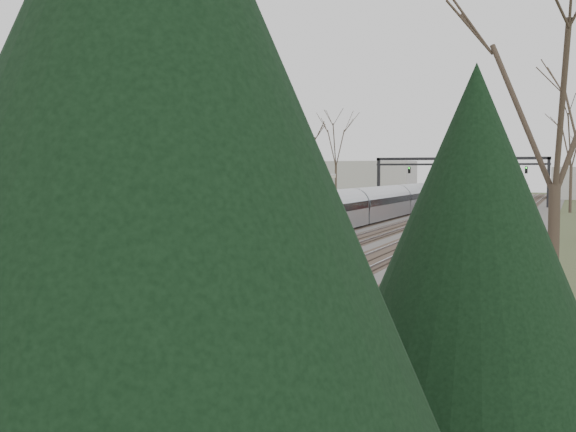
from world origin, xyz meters
The scene contains 11 objects.
track_bed centered at (0.26, 55.00, 0.06)m, with size 24.00×160.00×0.22m.
platform centered at (-9.05, 37.50, 0.50)m, with size 3.50×69.00×1.00m, color #9E9B93.
canopy centered at (-9.05, 32.99, 3.93)m, with size 4.10×50.00×3.11m.
dome_building centered at (-21.71, 38.00, 3.72)m, with size 10.00×8.00×10.30m.
signal_gantry centered at (0.29, 84.99, 4.91)m, with size 21.00×0.59×6.08m.
evergreen_clump centered at (11.92, -1.20, 3.27)m, with size 5.90×7.10×6.50m.
tree_west_far centered at (-17.00, 48.00, 8.02)m, with size 5.50×5.50×11.33m.
tree_east_near centered at (13.00, 15.00, 6.55)m, with size 4.50×4.50×9.27m.
train_near centered at (-2.50, 40.88, 1.48)m, with size 2.62×75.21×3.05m.
train_far centered at (4.50, 97.30, 1.48)m, with size 2.62×60.21×3.05m.
signal_post centered at (-0.75, 9.81, 2.72)m, with size 0.35×0.45×4.10m.
Camera 1 is at (13.52, -5.13, 4.38)m, focal length 45.00 mm.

